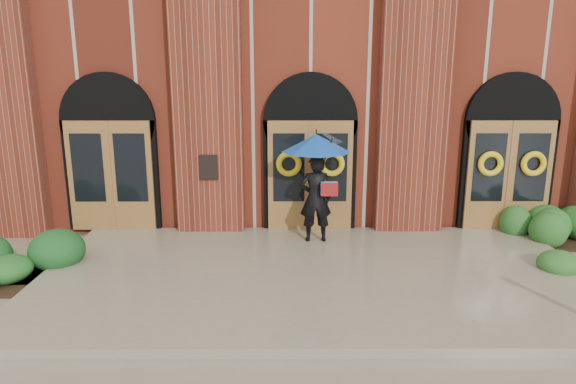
{
  "coord_description": "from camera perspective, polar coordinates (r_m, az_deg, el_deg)",
  "views": [
    {
      "loc": [
        -0.54,
        -8.63,
        3.81
      ],
      "look_at": [
        -0.5,
        1.0,
        1.45
      ],
      "focal_mm": 32.0,
      "sensor_mm": 36.0,
      "label": 1
    }
  ],
  "objects": [
    {
      "name": "church_building",
      "position": [
        17.42,
        1.59,
        12.77
      ],
      "size": [
        16.2,
        12.53,
        7.0
      ],
      "color": "maroon",
      "rests_on": "ground"
    },
    {
      "name": "hedge_wall_right",
      "position": [
        12.73,
        26.64,
        -3.43
      ],
      "size": [
        2.83,
        1.13,
        0.73
      ],
      "primitive_type": "ellipsoid",
      "color": "#24561E",
      "rests_on": "ground"
    },
    {
      "name": "landing",
      "position": [
        9.55,
        3.09,
        -9.25
      ],
      "size": [
        10.0,
        5.3,
        0.15
      ],
      "primitive_type": "cube",
      "color": "gray",
      "rests_on": "ground"
    },
    {
      "name": "ground",
      "position": [
        9.45,
        3.13,
        -10.02
      ],
      "size": [
        90.0,
        90.0,
        0.0
      ],
      "primitive_type": "plane",
      "color": "gray",
      "rests_on": "ground"
    },
    {
      "name": "man_with_umbrella",
      "position": [
        10.74,
        3.14,
        2.78
      ],
      "size": [
        1.53,
        1.53,
        2.3
      ],
      "rotation": [
        0.0,
        0.0,
        3.2
      ],
      "color": "black",
      "rests_on": "landing"
    },
    {
      "name": "hedge_front_left",
      "position": [
        10.58,
        -28.5,
        -7.76
      ],
      "size": [
        1.29,
        1.1,
        0.45
      ],
      "primitive_type": "ellipsoid",
      "color": "#20561D",
      "rests_on": "ground"
    }
  ]
}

